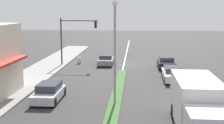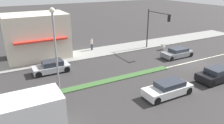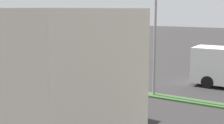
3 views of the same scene
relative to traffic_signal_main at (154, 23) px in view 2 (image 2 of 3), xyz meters
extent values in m
plane|color=#333030|center=(-6.12, 17.04, -3.90)|extent=(160.00, 160.00, 0.00)
cube|color=gray|center=(2.88, 17.54, -3.84)|extent=(4.00, 73.00, 0.12)
cube|color=beige|center=(-6.12, -0.96, -3.90)|extent=(0.16, 60.00, 0.01)
cube|color=beige|center=(4.66, 15.02, -1.01)|extent=(5.11, 7.54, 5.54)
cube|color=red|center=(1.76, 15.02, -0.98)|extent=(0.70, 6.03, 0.20)
cylinder|color=#333338|center=(1.43, 0.01, -0.98)|extent=(0.18, 0.18, 5.60)
cylinder|color=#333338|center=(-0.82, 0.01, 1.52)|extent=(4.50, 0.12, 0.12)
cube|color=black|center=(-2.77, 0.01, 1.07)|extent=(0.28, 0.24, 0.84)
sphere|color=red|center=(-2.77, -0.12, 1.34)|extent=(0.18, 0.18, 0.18)
sphere|color=gold|center=(-2.77, -0.12, 1.07)|extent=(0.18, 0.18, 0.18)
sphere|color=green|center=(-2.77, -0.12, 0.80)|extent=(0.18, 0.18, 0.18)
cylinder|color=gray|center=(-6.12, 15.39, -0.30)|extent=(0.16, 0.16, 7.00)
sphere|color=silver|center=(-6.12, 15.39, 3.35)|extent=(0.44, 0.44, 0.44)
cylinder|color=#282D42|center=(4.03, 7.76, -3.34)|extent=(0.26, 0.26, 0.87)
cylinder|color=#B7B2A8|center=(4.03, 7.76, -2.62)|extent=(0.34, 0.34, 0.56)
sphere|color=tan|center=(4.03, 7.76, -2.23)|extent=(0.22, 0.22, 0.22)
cube|color=silver|center=(-0.47, -1.68, -3.47)|extent=(0.45, 0.21, 0.84)
cube|color=silver|center=(-0.47, -1.36, -3.47)|extent=(0.45, 0.21, 0.84)
cube|color=white|center=(-11.12, 19.09, -2.33)|extent=(2.40, 5.10, 2.60)
cylinder|color=black|center=(-10.04, 17.84, -3.45)|extent=(0.28, 0.90, 0.90)
cube|color=black|center=(-11.12, 1.04, -3.36)|extent=(1.88, 3.85, 0.70)
cube|color=#2D333D|center=(-11.12, 0.85, -2.79)|extent=(1.60, 2.12, 0.46)
cylinder|color=black|center=(-11.97, 2.53, -3.56)|extent=(0.22, 0.68, 0.68)
cylinder|color=black|center=(-10.28, 2.53, -3.56)|extent=(0.22, 0.68, 0.68)
cylinder|color=black|center=(-10.28, -0.44, -3.56)|extent=(0.22, 0.68, 0.68)
cube|color=#B7BABF|center=(-1.12, 14.86, -3.41)|extent=(1.80, 3.89, 0.60)
cube|color=#2D333D|center=(-1.12, 14.67, -2.84)|extent=(1.53, 2.14, 0.53)
cylinder|color=black|center=(-1.92, 16.37, -3.56)|extent=(0.22, 0.67, 0.67)
cylinder|color=black|center=(-0.32, 16.37, -3.56)|extent=(0.22, 0.67, 0.67)
cylinder|color=black|center=(-1.92, 13.35, -3.56)|extent=(0.22, 0.67, 0.67)
cylinder|color=black|center=(-0.32, 13.35, -3.56)|extent=(0.22, 0.67, 0.67)
cube|color=silver|center=(-11.12, 7.30, -3.38)|extent=(1.75, 4.45, 0.66)
cube|color=#2D333D|center=(-11.12, 7.08, -2.82)|extent=(1.49, 2.45, 0.45)
cylinder|color=black|center=(-11.90, 9.07, -3.55)|extent=(0.22, 0.70, 0.70)
cylinder|color=black|center=(-10.35, 9.07, -3.55)|extent=(0.22, 0.70, 0.70)
cylinder|color=black|center=(-11.90, 5.53, -3.55)|extent=(0.22, 0.70, 0.70)
cylinder|color=black|center=(-10.35, 5.53, -3.55)|extent=(0.22, 0.70, 0.70)
cube|color=slate|center=(-3.92, -0.86, -3.43)|extent=(1.78, 4.18, 0.61)
cube|color=#2D333D|center=(-3.92, -1.07, -2.90)|extent=(1.51, 2.30, 0.43)
cylinder|color=black|center=(-4.71, 0.83, -3.60)|extent=(0.22, 0.60, 0.60)
cylinder|color=black|center=(-3.14, 0.83, -3.60)|extent=(0.22, 0.60, 0.60)
cylinder|color=black|center=(-4.71, -2.56, -3.60)|extent=(0.22, 0.60, 0.60)
cylinder|color=black|center=(-3.14, -2.56, -3.60)|extent=(0.22, 0.60, 0.60)
camera|label=1|loc=(-7.60, 36.99, 2.92)|focal=50.00mm
camera|label=2|loc=(-23.62, 19.59, 5.49)|focal=35.00mm
camera|label=3|loc=(12.18, 23.41, 1.73)|focal=50.00mm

